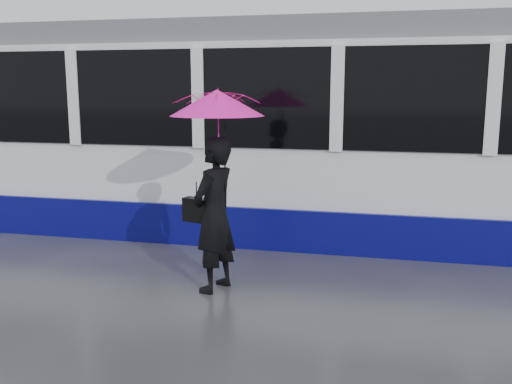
# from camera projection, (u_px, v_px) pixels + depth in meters

# --- Properties ---
(ground) EXTENTS (90.00, 90.00, 0.00)m
(ground) POSITION_uv_depth(u_px,v_px,m) (273.00, 279.00, 7.09)
(ground) COLOR #2D2D32
(ground) RESTS_ON ground
(rails) EXTENTS (34.00, 1.51, 0.02)m
(rails) POSITION_uv_depth(u_px,v_px,m) (303.00, 230.00, 9.48)
(rails) COLOR #3F3D38
(rails) RESTS_ON ground
(tram) EXTENTS (26.00, 2.56, 3.35)m
(tram) POSITION_uv_depth(u_px,v_px,m) (376.00, 134.00, 8.93)
(tram) COLOR white
(tram) RESTS_ON ground
(woman) EXTENTS (0.61, 0.76, 1.81)m
(woman) POSITION_uv_depth(u_px,v_px,m) (214.00, 215.00, 6.59)
(woman) COLOR black
(woman) RESTS_ON ground
(umbrella) EXTENTS (1.33, 1.33, 1.22)m
(umbrella) POSITION_uv_depth(u_px,v_px,m) (217.00, 121.00, 6.38)
(umbrella) COLOR #FF158A
(umbrella) RESTS_ON ground
(handbag) EXTENTS (0.35, 0.23, 0.46)m
(handbag) POSITION_uv_depth(u_px,v_px,m) (197.00, 210.00, 6.65)
(handbag) COLOR black
(handbag) RESTS_ON ground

